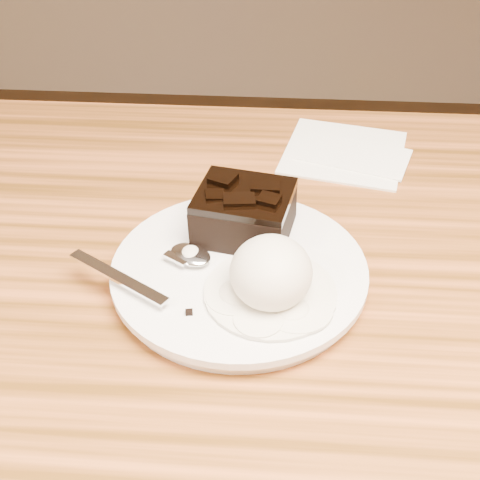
# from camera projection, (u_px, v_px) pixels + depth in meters

# --- Properties ---
(plate) EXTENTS (0.23, 0.23, 0.02)m
(plate) POSITION_uv_depth(u_px,v_px,m) (239.00, 274.00, 0.58)
(plate) COLOR white
(plate) RESTS_ON dining_table
(brownie) EXTENTS (0.10, 0.09, 0.04)m
(brownie) POSITION_uv_depth(u_px,v_px,m) (244.00, 215.00, 0.60)
(brownie) COLOR black
(brownie) RESTS_ON plate
(ice_cream_scoop) EXTENTS (0.07, 0.07, 0.06)m
(ice_cream_scoop) POSITION_uv_depth(u_px,v_px,m) (271.00, 272.00, 0.53)
(ice_cream_scoop) COLOR beige
(ice_cream_scoop) RESTS_ON plate
(melt_puddle) EXTENTS (0.11, 0.11, 0.00)m
(melt_puddle) POSITION_uv_depth(u_px,v_px,m) (270.00, 293.00, 0.54)
(melt_puddle) COLOR silver
(melt_puddle) RESTS_ON plate
(spoon) EXTENTS (0.15, 0.11, 0.01)m
(spoon) POSITION_uv_depth(u_px,v_px,m) (191.00, 256.00, 0.57)
(spoon) COLOR silver
(spoon) RESTS_ON plate
(napkin) EXTENTS (0.16, 0.16, 0.01)m
(napkin) POSITION_uv_depth(u_px,v_px,m) (344.00, 151.00, 0.76)
(napkin) COLOR white
(napkin) RESTS_ON dining_table
(crumb_a) EXTENTS (0.01, 0.01, 0.00)m
(crumb_a) POSITION_uv_depth(u_px,v_px,m) (189.00, 312.00, 0.52)
(crumb_a) COLOR black
(crumb_a) RESTS_ON plate
(crumb_b) EXTENTS (0.01, 0.01, 0.00)m
(crumb_b) POSITION_uv_depth(u_px,v_px,m) (196.00, 250.00, 0.59)
(crumb_b) COLOR black
(crumb_b) RESTS_ON plate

